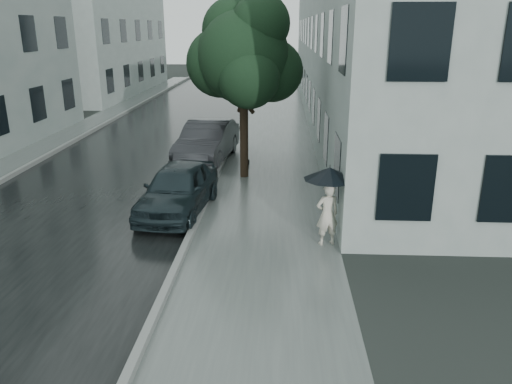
# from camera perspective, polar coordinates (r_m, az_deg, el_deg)

# --- Properties ---
(ground) EXTENTS (120.00, 120.00, 0.00)m
(ground) POSITION_cam_1_polar(r_m,az_deg,el_deg) (10.16, -0.83, -10.44)
(ground) COLOR black
(ground) RESTS_ON ground
(sidewalk) EXTENTS (3.50, 60.00, 0.01)m
(sidewalk) POSITION_cam_1_polar(r_m,az_deg,el_deg) (21.45, 1.93, 5.22)
(sidewalk) COLOR slate
(sidewalk) RESTS_ON ground
(kerb_near) EXTENTS (0.15, 60.00, 0.15)m
(kerb_near) POSITION_cam_1_polar(r_m,az_deg,el_deg) (21.54, -2.95, 5.45)
(kerb_near) COLOR slate
(kerb_near) RESTS_ON ground
(asphalt_road) EXTENTS (6.85, 60.00, 0.00)m
(asphalt_road) POSITION_cam_1_polar(r_m,az_deg,el_deg) (22.18, -12.01, 5.26)
(asphalt_road) COLOR black
(asphalt_road) RESTS_ON ground
(kerb_far) EXTENTS (0.15, 60.00, 0.15)m
(kerb_far) POSITION_cam_1_polar(r_m,az_deg,el_deg) (23.31, -20.41, 5.32)
(kerb_far) COLOR slate
(kerb_far) RESTS_ON ground
(sidewalk_far) EXTENTS (1.70, 60.00, 0.01)m
(sidewalk_far) POSITION_cam_1_polar(r_m,az_deg,el_deg) (23.70, -22.45, 5.10)
(sidewalk_far) COLOR #4C5451
(sidewalk_far) RESTS_ON ground
(building_near) EXTENTS (7.02, 36.00, 9.00)m
(building_near) POSITION_cam_1_polar(r_m,az_deg,el_deg) (28.80, 13.28, 17.17)
(building_near) COLOR #94A19D
(building_near) RESTS_ON ground
(building_far_b) EXTENTS (7.02, 18.00, 8.00)m
(building_far_b) POSITION_cam_1_polar(r_m,az_deg,el_deg) (41.46, -18.10, 16.33)
(building_far_b) COLOR #94A19D
(building_far_b) RESTS_ON ground
(pedestrian) EXTENTS (0.63, 0.50, 1.49)m
(pedestrian) POSITION_cam_1_polar(r_m,az_deg,el_deg) (11.70, 8.15, -2.55)
(pedestrian) COLOR beige
(pedestrian) RESTS_ON sidewalk
(umbrella) EXTENTS (1.26, 1.26, 1.00)m
(umbrella) POSITION_cam_1_polar(r_m,az_deg,el_deg) (11.40, 8.41, 2.12)
(umbrella) COLOR black
(umbrella) RESTS_ON ground
(street_tree) EXTENTS (3.85, 3.49, 5.89)m
(street_tree) POSITION_cam_1_polar(r_m,az_deg,el_deg) (16.57, -1.42, 15.34)
(street_tree) COLOR #332619
(street_tree) RESTS_ON ground
(lamp_post) EXTENTS (0.84, 0.39, 5.29)m
(lamp_post) POSITION_cam_1_polar(r_m,az_deg,el_deg) (18.11, -1.71, 12.45)
(lamp_post) COLOR black
(lamp_post) RESTS_ON ground
(car_near) EXTENTS (1.98, 4.09, 1.35)m
(car_near) POSITION_cam_1_polar(r_m,az_deg,el_deg) (13.84, -8.88, 0.43)
(car_near) COLOR black
(car_near) RESTS_ON ground
(car_far) EXTENTS (2.07, 4.70, 1.50)m
(car_far) POSITION_cam_1_polar(r_m,az_deg,el_deg) (19.07, -5.61, 5.78)
(car_far) COLOR #25272A
(car_far) RESTS_ON ground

